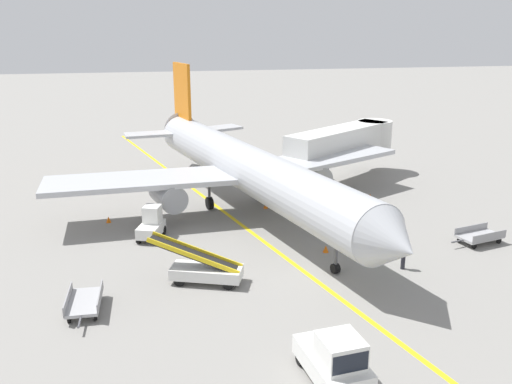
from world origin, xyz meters
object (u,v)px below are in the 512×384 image
(pushback_tug, at_px, (335,360))
(safety_cone_nose_left, at_px, (370,197))
(safety_cone_wingtip_left, at_px, (201,253))
(safety_cone_tail_area, at_px, (266,206))
(belt_loader_forward_hold, at_px, (204,269))
(jet_bridge, at_px, (348,141))
(safety_cone_nose_right, at_px, (326,249))
(baggage_tug_near_wing, at_px, (152,224))
(ground_crew_marshaller, at_px, (404,254))
(ground_crew_wing_walker, at_px, (390,238))
(belt_loader_aft_hold, at_px, (332,208))
(safety_cone_wingtip_right, at_px, (109,219))
(baggage_cart_empty_trailing, at_px, (84,302))
(baggage_cart_loaded, at_px, (480,236))
(airliner, at_px, (244,166))

(pushback_tug, distance_m, safety_cone_nose_left, 24.16)
(safety_cone_wingtip_left, relative_size, safety_cone_tail_area, 1.00)
(belt_loader_forward_hold, bearing_deg, safety_cone_tail_area, 61.66)
(belt_loader_forward_hold, bearing_deg, jet_bridge, 49.48)
(safety_cone_nose_right, bearing_deg, baggage_tug_near_wing, 155.26)
(pushback_tug, height_order, safety_cone_wingtip_left, pushback_tug)
(belt_loader_forward_hold, height_order, safety_cone_tail_area, belt_loader_forward_hold)
(ground_crew_marshaller, height_order, ground_crew_wing_walker, same)
(jet_bridge, bearing_deg, belt_loader_aft_hold, -117.25)
(safety_cone_wingtip_right, bearing_deg, pushback_tug, -65.82)
(jet_bridge, xyz_separation_m, ground_crew_marshaller, (-3.96, -18.55, -2.63))
(jet_bridge, bearing_deg, pushback_tug, -112.60)
(baggage_cart_empty_trailing, height_order, safety_cone_tail_area, baggage_cart_empty_trailing)
(ground_crew_marshaller, relative_size, safety_cone_tail_area, 3.86)
(safety_cone_nose_right, bearing_deg, pushback_tug, -108.26)
(jet_bridge, xyz_separation_m, safety_cone_wingtip_right, (-20.60, -6.97, -3.32))
(belt_loader_aft_hold, bearing_deg, jet_bridge, 62.75)
(jet_bridge, height_order, ground_crew_wing_walker, jet_bridge)
(safety_cone_wingtip_right, bearing_deg, baggage_cart_empty_trailing, -92.98)
(jet_bridge, bearing_deg, baggage_cart_empty_trailing, -137.43)
(baggage_cart_loaded, height_order, ground_crew_marshaller, ground_crew_marshaller)
(ground_crew_marshaller, xyz_separation_m, safety_cone_wingtip_left, (-11.01, 4.25, -0.69))
(pushback_tug, bearing_deg, ground_crew_wing_walker, 55.34)
(baggage_cart_empty_trailing, height_order, safety_cone_nose_right, baggage_cart_empty_trailing)
(belt_loader_aft_hold, bearing_deg, safety_cone_wingtip_left, -154.62)
(safety_cone_nose_left, bearing_deg, airliner, -176.95)
(airliner, bearing_deg, safety_cone_wingtip_right, -177.45)
(baggage_cart_loaded, bearing_deg, safety_cone_nose_right, 175.89)
(jet_bridge, height_order, baggage_tug_near_wing, jet_bridge)
(baggage_tug_near_wing, xyz_separation_m, safety_cone_wingtip_right, (-2.89, 3.62, -0.71))
(safety_cone_nose_right, bearing_deg, safety_cone_tail_area, 100.19)
(airliner, xyz_separation_m, baggage_cart_empty_trailing, (-10.51, -13.00, -2.95))
(belt_loader_aft_hold, bearing_deg, belt_loader_forward_hold, -141.30)
(ground_crew_wing_walker, xyz_separation_m, safety_cone_tail_area, (-5.38, 9.84, -0.69))
(safety_cone_nose_left, bearing_deg, baggage_cart_empty_trailing, -147.06)
(safety_cone_nose_left, height_order, safety_cone_tail_area, same)
(safety_cone_wingtip_right, bearing_deg, baggage_cart_loaded, -21.35)
(ground_crew_wing_walker, height_order, safety_cone_nose_right, ground_crew_wing_walker)
(airliner, distance_m, baggage_cart_empty_trailing, 16.97)
(baggage_cart_loaded, distance_m, safety_cone_wingtip_left, 17.70)
(baggage_cart_loaded, xyz_separation_m, ground_crew_marshaller, (-6.60, -2.50, 0.44))
(airliner, bearing_deg, pushback_tug, -91.82)
(airliner, relative_size, safety_cone_wingtip_right, 79.44)
(safety_cone_wingtip_left, bearing_deg, safety_cone_nose_right, -7.73)
(safety_cone_nose_right, bearing_deg, ground_crew_wing_walker, -12.97)
(airliner, xyz_separation_m, baggage_cart_loaded, (13.39, -9.53, -2.95))
(baggage_tug_near_wing, bearing_deg, ground_crew_wing_walker, -21.75)
(ground_crew_wing_walker, distance_m, safety_cone_nose_left, 10.77)
(ground_crew_marshaller, bearing_deg, safety_cone_tail_area, 112.62)
(belt_loader_forward_hold, distance_m, ground_crew_wing_walker, 11.65)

